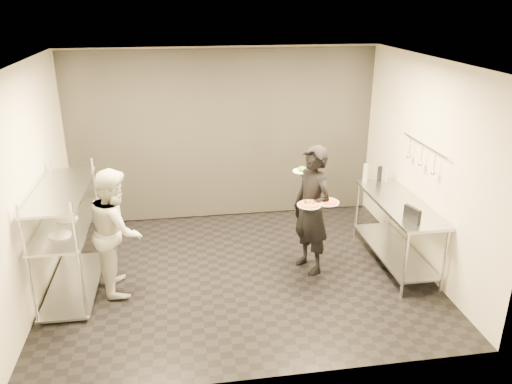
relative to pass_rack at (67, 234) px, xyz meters
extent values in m
cube|color=black|center=(2.15, 0.00, -0.77)|extent=(5.00, 4.00, 0.00)
cube|color=silver|center=(2.15, 0.00, 2.03)|extent=(5.00, 4.00, 0.00)
cube|color=silver|center=(2.15, 2.00, 0.63)|extent=(5.00, 0.00, 2.80)
cube|color=silver|center=(2.15, -2.00, 0.63)|extent=(5.00, 0.00, 2.80)
cube|color=silver|center=(-0.35, 0.00, 0.63)|extent=(0.00, 4.00, 2.80)
cube|color=silver|center=(4.65, 0.00, 0.63)|extent=(0.00, 4.00, 2.80)
cube|color=silver|center=(2.15, 1.97, 0.63)|extent=(4.90, 0.04, 2.74)
cylinder|color=silver|center=(-0.27, -0.77, -0.02)|extent=(0.04, 0.04, 1.50)
cylinder|color=silver|center=(-0.27, 0.77, -0.02)|extent=(0.04, 0.04, 1.50)
cylinder|color=silver|center=(0.27, -0.77, -0.02)|extent=(0.04, 0.04, 1.50)
cylinder|color=silver|center=(0.27, 0.77, -0.02)|extent=(0.04, 0.04, 1.50)
cube|color=#9BA0A4|center=(0.00, 0.00, -0.72)|extent=(0.60, 1.60, 0.03)
cube|color=#9BA0A4|center=(0.00, 0.00, 0.13)|extent=(0.60, 1.60, 0.03)
cube|color=#9BA0A4|center=(0.00, 0.00, 0.58)|extent=(0.60, 1.60, 0.03)
cylinder|color=white|center=(0.00, -0.35, 0.16)|extent=(0.26, 0.26, 0.01)
cylinder|color=white|center=(0.00, 0.10, 0.16)|extent=(0.26, 0.26, 0.01)
cylinder|color=silver|center=(4.07, -0.86, -0.32)|extent=(0.04, 0.04, 0.90)
cylinder|color=silver|center=(4.07, 0.86, -0.32)|extent=(0.04, 0.04, 0.90)
cylinder|color=silver|center=(4.59, -0.86, -0.32)|extent=(0.04, 0.04, 0.90)
cylinder|color=silver|center=(4.59, 0.86, -0.32)|extent=(0.04, 0.04, 0.90)
cube|color=#9BA0A4|center=(4.33, 0.00, -0.59)|extent=(0.57, 1.71, 0.03)
cube|color=#9BA0A4|center=(4.33, 0.00, 0.13)|extent=(0.60, 1.80, 0.04)
cylinder|color=silver|center=(4.59, 0.00, 0.93)|extent=(0.02, 1.20, 0.02)
cylinder|color=silver|center=(4.57, -0.35, 0.80)|extent=(0.01, 0.01, 0.22)
sphere|color=silver|center=(4.57, -0.35, 0.67)|extent=(0.07, 0.07, 0.07)
cylinder|color=silver|center=(4.57, 0.00, 0.80)|extent=(0.01, 0.01, 0.22)
sphere|color=silver|center=(4.57, 0.00, 0.67)|extent=(0.07, 0.07, 0.07)
cylinder|color=silver|center=(4.57, 0.35, 0.80)|extent=(0.01, 0.01, 0.22)
sphere|color=silver|center=(4.57, 0.35, 0.67)|extent=(0.07, 0.07, 0.07)
imported|color=black|center=(3.11, 0.00, 0.11)|extent=(0.64, 0.75, 1.75)
imported|color=beige|center=(0.60, -0.06, 0.03)|extent=(0.71, 0.86, 1.60)
cylinder|color=white|center=(3.01, -0.24, 0.29)|extent=(0.31, 0.31, 0.01)
cylinder|color=#BE6E44|center=(3.01, -0.24, 0.30)|extent=(0.27, 0.27, 0.02)
cylinder|color=#B22D17|center=(3.01, -0.24, 0.31)|extent=(0.24, 0.24, 0.01)
sphere|color=#145B16|center=(3.01, -0.24, 0.32)|extent=(0.04, 0.04, 0.04)
cylinder|color=white|center=(3.25, -0.24, 0.31)|extent=(0.29, 0.29, 0.01)
cylinder|color=#BE6E44|center=(3.25, -0.24, 0.32)|extent=(0.25, 0.25, 0.02)
cylinder|color=#B22D17|center=(3.25, -0.24, 0.33)|extent=(0.22, 0.22, 0.01)
sphere|color=#145B16|center=(3.25, -0.24, 0.34)|extent=(0.04, 0.04, 0.04)
cylinder|color=white|center=(3.05, 0.33, 0.54)|extent=(0.25, 0.25, 0.01)
ellipsoid|color=#2C6519|center=(3.05, 0.33, 0.58)|extent=(0.13, 0.13, 0.07)
cube|color=black|center=(4.21, -0.62, 0.24)|extent=(0.12, 0.26, 0.19)
cylinder|color=gray|center=(4.14, 0.80, 0.29)|extent=(0.08, 0.08, 0.28)
cylinder|color=gray|center=(4.47, 0.80, 0.25)|extent=(0.06, 0.06, 0.19)
cylinder|color=black|center=(4.36, 0.80, 0.27)|extent=(0.07, 0.07, 0.23)
camera|label=1|loc=(1.44, -5.84, 2.74)|focal=35.00mm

